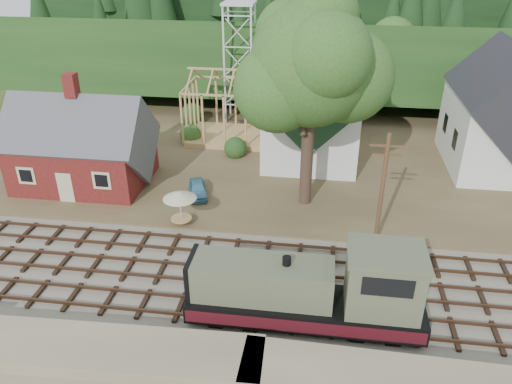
# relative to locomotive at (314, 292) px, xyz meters

# --- Properties ---
(ground) EXTENTS (140.00, 140.00, 0.00)m
(ground) POSITION_rel_locomotive_xyz_m (-3.13, 3.00, -2.15)
(ground) COLOR #384C1E
(ground) RESTS_ON ground
(railroad_bed) EXTENTS (64.00, 11.00, 0.16)m
(railroad_bed) POSITION_rel_locomotive_xyz_m (-3.13, 3.00, -2.07)
(railroad_bed) COLOR #726B5B
(railroad_bed) RESTS_ON ground
(village_flat) EXTENTS (64.00, 26.00, 0.30)m
(village_flat) POSITION_rel_locomotive_xyz_m (-3.13, 21.00, -2.00)
(village_flat) COLOR brown
(village_flat) RESTS_ON ground
(hillside) EXTENTS (70.00, 28.96, 12.74)m
(hillside) POSITION_rel_locomotive_xyz_m (-3.13, 45.00, -2.15)
(hillside) COLOR #1E3F19
(hillside) RESTS_ON ground
(ridge) EXTENTS (80.00, 20.00, 12.00)m
(ridge) POSITION_rel_locomotive_xyz_m (-3.13, 61.00, -2.15)
(ridge) COLOR black
(ridge) RESTS_ON ground
(depot) EXTENTS (10.80, 7.41, 9.00)m
(depot) POSITION_rel_locomotive_xyz_m (-19.13, 14.00, 1.06)
(depot) COLOR #521214
(depot) RESTS_ON village_flat
(church) EXTENTS (8.40, 15.17, 13.00)m
(church) POSITION_rel_locomotive_xyz_m (-1.13, 22.68, 3.03)
(church) COLOR silver
(church) RESTS_ON village_flat
(farmhouse) EXTENTS (8.40, 10.80, 10.60)m
(farmhouse) POSITION_rel_locomotive_xyz_m (14.87, 22.00, 2.71)
(farmhouse) COLOR silver
(farmhouse) RESTS_ON village_flat
(timber_frame) EXTENTS (8.20, 6.20, 6.99)m
(timber_frame) POSITION_rel_locomotive_xyz_m (-9.13, 25.00, 1.11)
(timber_frame) COLOR tan
(timber_frame) RESTS_ON village_flat
(lattice_tower) EXTENTS (3.20, 3.20, 12.12)m
(lattice_tower) POSITION_rel_locomotive_xyz_m (-9.13, 31.00, 7.88)
(lattice_tower) COLOR silver
(lattice_tower) RESTS_ON village_flat
(big_tree) EXTENTS (10.90, 8.40, 14.70)m
(big_tree) POSITION_rel_locomotive_xyz_m (-0.96, 13.08, 8.06)
(big_tree) COLOR #38281E
(big_tree) RESTS_ON village_flat
(telegraph_pole_near) EXTENTS (2.20, 0.28, 8.00)m
(telegraph_pole_near) POSITION_rel_locomotive_xyz_m (3.87, 8.20, 2.09)
(telegraph_pole_near) COLOR #4C331E
(telegraph_pole_near) RESTS_ON ground
(locomotive) EXTENTS (12.20, 3.05, 4.87)m
(locomotive) POSITION_rel_locomotive_xyz_m (0.00, 0.00, 0.00)
(locomotive) COLOR black
(locomotive) RESTS_ON railroad_bed
(car_blue) EXTENTS (2.31, 3.57, 1.13)m
(car_blue) POSITION_rel_locomotive_xyz_m (-9.48, 12.87, -1.29)
(car_blue) COLOR #5294B0
(car_blue) RESTS_ON village_flat
(patio_set) EXTENTS (2.33, 2.33, 2.60)m
(patio_set) POSITION_rel_locomotive_xyz_m (-9.58, 8.50, 0.36)
(patio_set) COLOR silver
(patio_set) RESTS_ON village_flat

